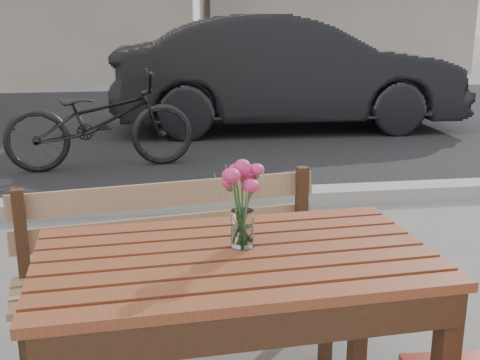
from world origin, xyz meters
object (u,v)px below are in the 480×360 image
Objects in this scene: parked_car at (287,72)px; bicycle at (100,120)px; main_vase at (242,193)px; main_table at (236,290)px.

bicycle is (-2.35, -1.91, -0.27)m from parked_car.
parked_car reaches higher than main_vase.
bicycle is (-0.77, 4.30, -0.47)m from main_vase.
main_table is 6.47m from parked_car.
bicycle is (-0.74, 4.35, -0.16)m from main_table.
main_table is at bearing -177.53° from bicycle.
main_vase is at bearing -177.01° from bicycle.
main_vase is 0.16× the size of bicycle.
parked_car is 3.05m from bicycle.
bicycle is at bearing 96.22° from main_table.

